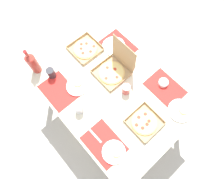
# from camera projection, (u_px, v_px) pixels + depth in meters

# --- Properties ---
(ground_plane) EXTENTS (6.00, 6.00, 0.00)m
(ground_plane) POSITION_uv_depth(u_px,v_px,m) (112.00, 112.00, 2.61)
(ground_plane) COLOR beige
(dining_table) EXTENTS (1.46, 1.08, 0.77)m
(dining_table) POSITION_uv_depth(u_px,v_px,m) (112.00, 94.00, 1.99)
(dining_table) COLOR #3F3328
(dining_table) RESTS_ON ground_plane
(placemat_near_left) EXTENTS (0.36, 0.26, 0.00)m
(placemat_near_left) POSITION_uv_depth(u_px,v_px,m) (59.00, 91.00, 1.89)
(placemat_near_left) COLOR red
(placemat_near_left) RESTS_ON dining_table
(placemat_near_right) EXTENTS (0.36, 0.26, 0.00)m
(placemat_near_right) POSITION_uv_depth(u_px,v_px,m) (104.00, 144.00, 1.70)
(placemat_near_right) COLOR red
(placemat_near_right) RESTS_ON dining_table
(placemat_far_left) EXTENTS (0.36, 0.26, 0.00)m
(placemat_far_left) POSITION_uv_depth(u_px,v_px,m) (118.00, 45.00, 2.09)
(placemat_far_left) COLOR red
(placemat_far_left) RESTS_ON dining_table
(placemat_far_right) EXTENTS (0.36, 0.26, 0.00)m
(placemat_far_right) POSITION_uv_depth(u_px,v_px,m) (165.00, 88.00, 1.90)
(placemat_far_right) COLOR red
(placemat_far_right) RESTS_ON dining_table
(pizza_box_corner_right) EXTENTS (0.29, 0.29, 0.04)m
(pizza_box_corner_right) POSITION_uv_depth(u_px,v_px,m) (85.00, 49.00, 2.06)
(pizza_box_corner_right) COLOR tan
(pizza_box_corner_right) RESTS_ON dining_table
(pizza_box_center) EXTENTS (0.27, 0.27, 0.04)m
(pizza_box_center) POSITION_uv_depth(u_px,v_px,m) (144.00, 122.00, 1.76)
(pizza_box_center) COLOR tan
(pizza_box_center) RESTS_ON dining_table
(pizza_box_corner_left) EXTENTS (0.30, 0.31, 0.34)m
(pizza_box_corner_left) POSITION_uv_depth(u_px,v_px,m) (114.00, 69.00, 1.93)
(pizza_box_corner_left) COLOR tan
(pizza_box_corner_left) RESTS_ON dining_table
(plate_middle) EXTENTS (0.23, 0.23, 0.03)m
(plate_middle) POSITION_uv_depth(u_px,v_px,m) (181.00, 111.00, 1.81)
(plate_middle) COLOR white
(plate_middle) RESTS_ON dining_table
(plate_near_right) EXTENTS (0.24, 0.24, 0.03)m
(plate_near_right) POSITION_uv_depth(u_px,v_px,m) (114.00, 46.00, 2.08)
(plate_near_right) COLOR white
(plate_near_right) RESTS_ON dining_table
(plate_far_left) EXTENTS (0.20, 0.20, 0.03)m
(plate_far_left) POSITION_uv_depth(u_px,v_px,m) (114.00, 152.00, 1.67)
(plate_far_left) COLOR white
(plate_far_left) RESTS_ON dining_table
(plate_near_left) EXTENTS (0.21, 0.21, 0.03)m
(plate_near_left) POSITION_uv_depth(u_px,v_px,m) (77.00, 86.00, 1.90)
(plate_near_left) COLOR white
(plate_near_left) RESTS_ON dining_table
(soda_bottle) EXTENTS (0.09, 0.09, 0.32)m
(soda_bottle) POSITION_uv_depth(u_px,v_px,m) (33.00, 63.00, 1.86)
(soda_bottle) COLOR #B2382D
(soda_bottle) RESTS_ON dining_table
(cup_red) EXTENTS (0.08, 0.08, 0.11)m
(cup_red) POSITION_uv_depth(u_px,v_px,m) (51.00, 73.00, 1.90)
(cup_red) COLOR #333338
(cup_red) RESTS_ON dining_table
(cup_dark) EXTENTS (0.07, 0.07, 0.10)m
(cup_dark) POSITION_uv_depth(u_px,v_px,m) (133.00, 59.00, 1.97)
(cup_dark) COLOR #BF4742
(cup_dark) RESTS_ON dining_table
(cup_clear_left) EXTENTS (0.08, 0.08, 0.11)m
(cup_clear_left) POSITION_uv_depth(u_px,v_px,m) (79.00, 109.00, 1.77)
(cup_clear_left) COLOR silver
(cup_clear_left) RESTS_ON dining_table
(cup_spare) EXTENTS (0.08, 0.08, 0.11)m
(cup_spare) POSITION_uv_depth(u_px,v_px,m) (126.00, 89.00, 1.84)
(cup_spare) COLOR #BF4742
(cup_spare) RESTS_ON dining_table
(condiment_bowl) EXTENTS (0.09, 0.09, 0.04)m
(condiment_bowl) POSITION_uv_depth(u_px,v_px,m) (163.00, 83.00, 1.90)
(condiment_bowl) COLOR white
(condiment_bowl) RESTS_ON dining_table
(knife_by_far_right) EXTENTS (0.21, 0.02, 0.00)m
(knife_by_far_right) POSITION_uv_depth(u_px,v_px,m) (93.00, 134.00, 1.73)
(knife_by_far_right) COLOR #B7B7BC
(knife_by_far_right) RESTS_ON dining_table
(knife_by_far_left) EXTENTS (0.13, 0.19, 0.00)m
(knife_by_far_left) POSITION_uv_depth(u_px,v_px,m) (112.00, 107.00, 1.83)
(knife_by_far_left) COLOR #B7B7BC
(knife_by_far_left) RESTS_ON dining_table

